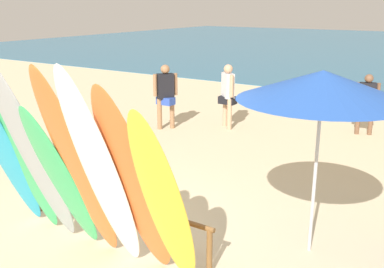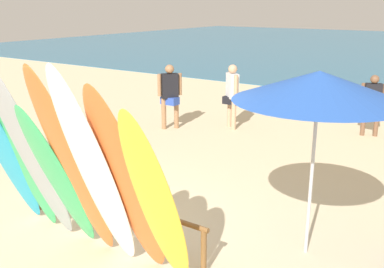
% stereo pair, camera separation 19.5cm
% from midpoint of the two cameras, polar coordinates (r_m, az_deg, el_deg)
% --- Properties ---
extents(ground, '(60.00, 60.00, 0.00)m').
position_cam_midpoint_polar(ground, '(18.64, 20.39, 5.75)').
color(ground, beige).
extents(surfboard_rack, '(3.17, 0.07, 0.61)m').
position_cam_midpoint_polar(surfboard_rack, '(6.17, -11.06, -8.90)').
color(surfboard_rack, brown).
rests_on(surfboard_rack, ground).
extents(surfboard_teal_0, '(0.59, 1.13, 2.58)m').
position_cam_midpoint_polar(surfboard_teal_0, '(6.47, -23.98, -1.27)').
color(surfboard_teal_0, '#289EC6').
rests_on(surfboard_teal_0, ground).
extents(surfboard_green_1, '(0.61, 0.85, 2.24)m').
position_cam_midpoint_polar(surfboard_green_1, '(6.31, -21.48, -3.01)').
color(surfboard_green_1, '#38B266').
rests_on(surfboard_green_1, ground).
extents(surfboard_grey_2, '(0.54, 1.11, 2.62)m').
position_cam_midpoint_polar(surfboard_grey_2, '(5.83, -20.46, -2.52)').
color(surfboard_grey_2, '#999EA3').
rests_on(surfboard_grey_2, ground).
extents(surfboard_green_3, '(0.56, 0.97, 2.05)m').
position_cam_midpoint_polar(surfboard_green_3, '(5.70, -17.18, -5.67)').
color(surfboard_green_3, '#38B266').
rests_on(surfboard_green_3, ground).
extents(surfboard_orange_4, '(0.53, 1.11, 2.54)m').
position_cam_midpoint_polar(surfboard_orange_4, '(5.28, -15.26, -4.41)').
color(surfboard_orange_4, orange).
rests_on(surfboard_orange_4, ground).
extents(surfboard_white_5, '(0.58, 1.17, 2.58)m').
position_cam_midpoint_polar(surfboard_white_5, '(4.95, -12.42, -5.34)').
color(surfboard_white_5, white).
rests_on(surfboard_white_5, ground).
extents(surfboard_orange_6, '(0.58, 1.03, 2.40)m').
position_cam_midpoint_polar(surfboard_orange_6, '(4.84, -8.41, -6.78)').
color(surfboard_orange_6, orange).
rests_on(surfboard_orange_6, ground).
extents(surfboard_yellow_7, '(0.53, 1.00, 2.22)m').
position_cam_midpoint_polar(surfboard_yellow_7, '(4.64, -4.71, -8.98)').
color(surfboard_yellow_7, yellow).
rests_on(surfboard_yellow_7, ground).
extents(beachgoer_photographing, '(0.43, 0.50, 1.63)m').
position_cam_midpoint_polar(beachgoer_photographing, '(11.29, -3.89, 5.31)').
color(beachgoer_photographing, '#9E704C').
rests_on(beachgoer_photographing, ground).
extents(beachgoer_by_water, '(0.49, 0.44, 1.63)m').
position_cam_midpoint_polar(beachgoer_by_water, '(11.38, 4.08, 5.38)').
color(beachgoer_by_water, tan).
rests_on(beachgoer_by_water, ground).
extents(beachgoer_strolling, '(0.53, 0.31, 1.48)m').
position_cam_midpoint_polar(beachgoer_strolling, '(11.52, 20.89, 4.04)').
color(beachgoer_strolling, brown).
rests_on(beachgoer_strolling, ground).
extents(beach_umbrella, '(2.02, 2.02, 2.34)m').
position_cam_midpoint_polar(beach_umbrella, '(5.44, 15.28, 5.97)').
color(beach_umbrella, silver).
rests_on(beach_umbrella, ground).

